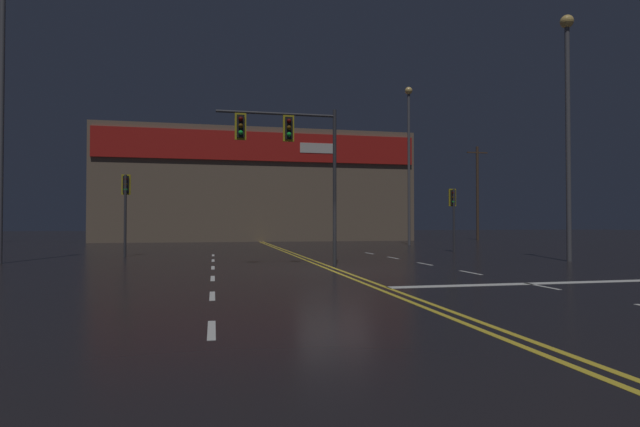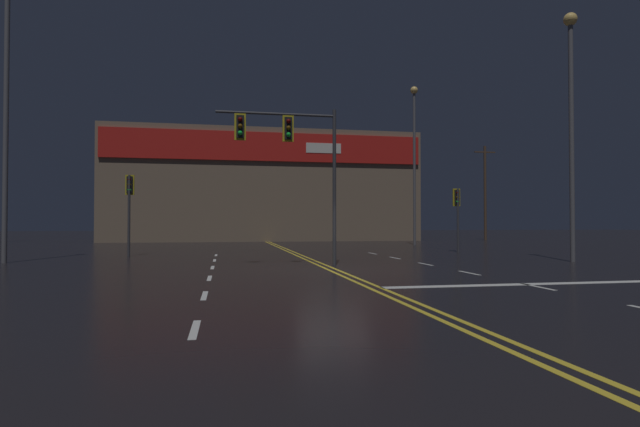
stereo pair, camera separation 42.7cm
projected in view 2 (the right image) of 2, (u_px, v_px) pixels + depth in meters
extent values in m
plane|color=black|center=(333.00, 270.00, 17.14)|extent=(200.00, 200.00, 0.00)
cube|color=gold|center=(329.00, 270.00, 17.12)|extent=(0.12, 60.00, 0.01)
cube|color=gold|center=(338.00, 270.00, 17.17)|extent=(0.12, 60.00, 0.01)
cube|color=silver|center=(195.00, 329.00, 7.53)|extent=(0.12, 1.40, 0.01)
cube|color=silver|center=(204.00, 295.00, 11.07)|extent=(0.12, 1.40, 0.01)
cube|color=silver|center=(209.00, 278.00, 14.61)|extent=(0.12, 1.40, 0.01)
cube|color=silver|center=(213.00, 267.00, 18.14)|extent=(0.12, 1.40, 0.01)
cube|color=silver|center=(215.00, 260.00, 21.68)|extent=(0.12, 1.40, 0.01)
cube|color=silver|center=(216.00, 255.00, 25.21)|extent=(0.12, 1.40, 0.01)
cube|color=silver|center=(538.00, 287.00, 12.61)|extent=(0.12, 1.40, 0.01)
cube|color=silver|center=(469.00, 273.00, 16.15)|extent=(0.12, 1.40, 0.01)
cube|color=silver|center=(425.00, 264.00, 19.68)|extent=(0.12, 1.40, 0.01)
cube|color=silver|center=(395.00, 258.00, 23.22)|extent=(0.12, 1.40, 0.01)
cube|color=silver|center=(372.00, 253.00, 26.75)|extent=(0.12, 1.40, 0.01)
cube|color=silver|center=(525.00, 284.00, 13.14)|extent=(7.90, 0.40, 0.01)
cylinder|color=#38383D|center=(334.00, 187.00, 19.14)|extent=(0.14, 0.14, 5.99)
cylinder|color=#38383D|center=(276.00, 114.00, 18.77)|extent=(4.48, 0.10, 0.10)
cube|color=black|center=(288.00, 129.00, 18.85)|extent=(0.28, 0.24, 0.84)
cube|color=gold|center=(288.00, 129.00, 18.85)|extent=(0.42, 0.08, 0.99)
sphere|color=#500705|center=(289.00, 121.00, 18.70)|extent=(0.17, 0.17, 0.17)
sphere|color=#543707|center=(289.00, 128.00, 18.69)|extent=(0.17, 0.17, 0.17)
sphere|color=green|center=(289.00, 135.00, 18.69)|extent=(0.17, 0.17, 0.17)
cube|color=black|center=(240.00, 127.00, 18.51)|extent=(0.28, 0.24, 0.84)
cube|color=gold|center=(240.00, 127.00, 18.51)|extent=(0.42, 0.08, 0.99)
sphere|color=#500705|center=(240.00, 119.00, 18.36)|extent=(0.17, 0.17, 0.17)
sphere|color=#543707|center=(240.00, 126.00, 18.35)|extent=(0.17, 0.17, 0.17)
sphere|color=green|center=(240.00, 133.00, 18.35)|extent=(0.17, 0.17, 0.17)
cylinder|color=#38383D|center=(129.00, 216.00, 24.41)|extent=(0.13, 0.13, 3.99)
cube|color=black|center=(130.00, 185.00, 24.62)|extent=(0.28, 0.24, 0.84)
cube|color=gold|center=(130.00, 185.00, 24.62)|extent=(0.42, 0.08, 0.99)
sphere|color=#500705|center=(129.00, 180.00, 24.47)|extent=(0.17, 0.17, 0.17)
sphere|color=#543707|center=(129.00, 185.00, 24.46)|extent=(0.17, 0.17, 0.17)
sphere|color=green|center=(129.00, 190.00, 24.46)|extent=(0.17, 0.17, 0.17)
cylinder|color=#38383D|center=(458.00, 221.00, 27.91)|extent=(0.13, 0.13, 3.55)
cube|color=black|center=(456.00, 197.00, 28.11)|extent=(0.28, 0.24, 0.84)
cube|color=gold|center=(456.00, 197.00, 28.11)|extent=(0.42, 0.08, 0.99)
sphere|color=#500705|center=(458.00, 193.00, 27.96)|extent=(0.17, 0.17, 0.17)
sphere|color=#543707|center=(458.00, 197.00, 27.96)|extent=(0.17, 0.17, 0.17)
sphere|color=green|center=(458.00, 202.00, 27.95)|extent=(0.17, 0.17, 0.17)
cylinder|color=#59595E|center=(572.00, 142.00, 20.96)|extent=(0.20, 0.20, 10.08)
sphere|color=#F4C666|center=(570.00, 19.00, 21.07)|extent=(0.56, 0.56, 0.56)
cylinder|color=#59595E|center=(414.00, 169.00, 37.11)|extent=(0.20, 0.20, 11.41)
sphere|color=#F4C666|center=(414.00, 90.00, 37.23)|extent=(0.56, 0.56, 0.56)
cylinder|color=#59595E|center=(6.00, 121.00, 20.37)|extent=(0.20, 0.20, 11.60)
cube|color=#7A6651|center=(263.00, 188.00, 49.01)|extent=(28.74, 10.00, 10.20)
cube|color=red|center=(268.00, 147.00, 44.07)|extent=(28.17, 0.20, 2.55)
cube|color=white|center=(323.00, 148.00, 44.96)|extent=(3.20, 0.16, 0.90)
cylinder|color=#4C3828|center=(485.00, 193.00, 49.02)|extent=(0.26, 0.26, 9.25)
cube|color=#4C3828|center=(485.00, 152.00, 49.11)|extent=(2.20, 0.12, 0.12)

